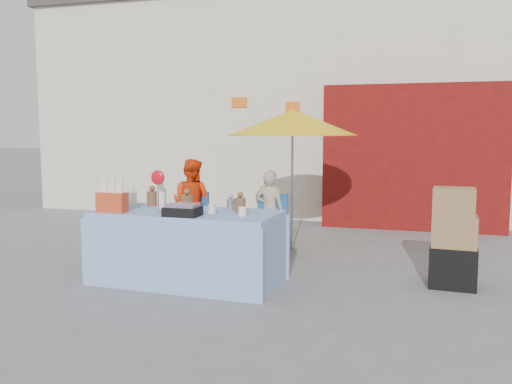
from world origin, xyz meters
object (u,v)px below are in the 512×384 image
(umbrella, at_px, (292,123))
(box_stack, at_px, (454,242))
(market_table, at_px, (187,246))
(chair_left, at_px, (189,231))
(chair_right, at_px, (267,235))
(vendor_orange, at_px, (192,203))
(vendor_beige, at_px, (270,211))

(umbrella, distance_m, box_stack, 2.92)
(market_table, xyz_separation_m, chair_left, (-0.75, 1.76, -0.18))
(umbrella, height_order, box_stack, umbrella)
(chair_right, distance_m, vendor_orange, 1.33)
(chair_left, relative_size, vendor_beige, 0.71)
(chair_right, xyz_separation_m, vendor_beige, (-0.00, 0.13, 0.35))
(chair_left, bearing_deg, umbrella, 17.43)
(chair_right, relative_size, vendor_orange, 0.63)
(market_table, relative_size, box_stack, 1.96)
(vendor_orange, height_order, box_stack, vendor_orange)
(chair_left, xyz_separation_m, vendor_orange, (-0.00, 0.13, 0.42))
(vendor_orange, xyz_separation_m, box_stack, (3.74, -1.22, -0.15))
(vendor_orange, relative_size, box_stack, 1.18)
(chair_left, height_order, chair_right, same)
(chair_right, bearing_deg, vendor_orange, -179.10)
(box_stack, bearing_deg, chair_left, 163.76)
(vendor_orange, height_order, umbrella, umbrella)
(chair_left, height_order, box_stack, box_stack)
(market_table, bearing_deg, chair_right, 76.73)
(chair_right, height_order, vendor_orange, vendor_orange)
(market_table, bearing_deg, umbrella, 71.27)
(vendor_beige, height_order, umbrella, umbrella)
(market_table, height_order, vendor_beige, market_table)
(market_table, height_order, chair_right, market_table)
(vendor_orange, bearing_deg, chair_right, -179.10)
(vendor_beige, bearing_deg, market_table, 82.28)
(market_table, xyz_separation_m, box_stack, (2.99, 0.67, 0.09))
(umbrella, relative_size, box_stack, 1.83)
(box_stack, bearing_deg, vendor_beige, 153.83)
(box_stack, bearing_deg, market_table, -167.33)
(chair_right, height_order, vendor_beige, vendor_beige)
(chair_right, bearing_deg, box_stack, -16.62)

